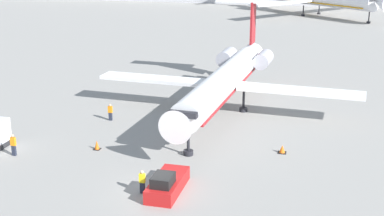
{
  "coord_description": "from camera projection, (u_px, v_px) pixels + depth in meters",
  "views": [
    {
      "loc": [
        10.43,
        -31.23,
        16.44
      ],
      "look_at": [
        0.0,
        8.94,
        3.37
      ],
      "focal_mm": 50.0,
      "sensor_mm": 36.0,
      "label": 1
    }
  ],
  "objects": [
    {
      "name": "worker_near_tug",
      "position": [
        142.0,
        181.0,
        36.1
      ],
      "size": [
        0.4,
        0.24,
        1.65
      ],
      "color": "#232838",
      "rests_on": "ground"
    },
    {
      "name": "pushback_tug",
      "position": [
        167.0,
        184.0,
        36.36
      ],
      "size": [
        1.88,
        4.81,
        1.65
      ],
      "color": "#B21919",
      "rests_on": "ground"
    },
    {
      "name": "worker_by_wing",
      "position": [
        110.0,
        112.0,
        50.74
      ],
      "size": [
        0.4,
        0.24,
        1.63
      ],
      "color": "#232838",
      "rests_on": "ground"
    },
    {
      "name": "airplane_main",
      "position": [
        226.0,
        78.0,
        52.67
      ],
      "size": [
        26.61,
        28.73,
        9.68
      ],
      "color": "white",
      "rests_on": "ground"
    },
    {
      "name": "traffic_cone_right",
      "position": [
        282.0,
        149.0,
        43.11
      ],
      "size": [
        0.67,
        0.67,
        0.66
      ],
      "color": "black",
      "rests_on": "ground"
    },
    {
      "name": "ground_plane",
      "position": [
        159.0,
        193.0,
        36.27
      ],
      "size": [
        600.0,
        600.0,
        0.0
      ],
      "primitive_type": "plane",
      "color": "gray"
    },
    {
      "name": "worker_on_apron",
      "position": [
        13.0,
        144.0,
        42.4
      ],
      "size": [
        0.4,
        0.25,
        1.8
      ],
      "color": "#232838",
      "rests_on": "ground"
    },
    {
      "name": "traffic_cone_left",
      "position": [
        97.0,
        145.0,
        43.82
      ],
      "size": [
        0.55,
        0.55,
        0.77
      ],
      "color": "black",
      "rests_on": "ground"
    }
  ]
}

